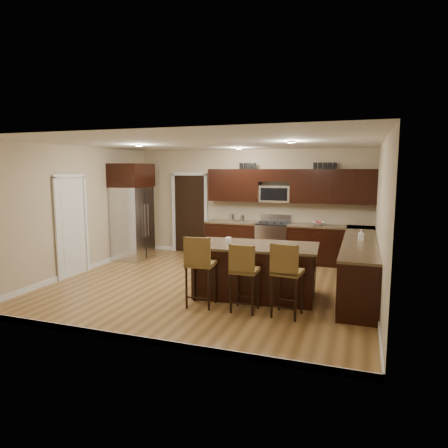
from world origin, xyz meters
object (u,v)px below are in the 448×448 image
at_px(island, 255,272).
at_px(stool_mid, 244,270).
at_px(stool_left, 200,263).
at_px(range, 273,241).
at_px(stool_right, 286,272).
at_px(refrigerator, 132,211).

relative_size(island, stool_mid, 2.02).
xyz_separation_m(island, stool_left, (-0.70, -0.85, 0.30)).
height_order(range, stool_right, stool_right).
bearing_deg(stool_left, stool_mid, -4.25).
distance_m(island, stool_right, 1.13).
relative_size(range, stool_right, 0.98).
bearing_deg(stool_mid, island, 92.51).
bearing_deg(refrigerator, island, -26.91).
relative_size(stool_mid, stool_right, 0.95).
distance_m(island, stool_left, 1.14).
bearing_deg(stool_left, island, 45.87).
height_order(range, stool_mid, range).
height_order(island, stool_mid, stool_mid).
xyz_separation_m(island, stool_right, (0.69, -0.85, 0.28)).
bearing_deg(stool_right, refrigerator, 154.71).
height_order(range, island, range).
bearing_deg(island, refrigerator, 149.26).
distance_m(stool_mid, refrigerator, 4.54).
height_order(range, stool_left, stool_left).
relative_size(island, refrigerator, 0.93).
relative_size(stool_mid, refrigerator, 0.46).
distance_m(stool_mid, stool_right, 0.66).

